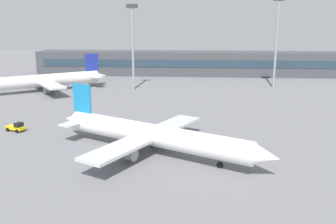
# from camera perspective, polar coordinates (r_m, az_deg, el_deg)

# --- Properties ---
(ground_plane) EXTENTS (400.00, 400.00, 0.00)m
(ground_plane) POSITION_cam_1_polar(r_m,az_deg,el_deg) (70.75, 3.62, -2.43)
(ground_plane) COLOR slate
(terminal_building) EXTENTS (119.98, 12.13, 9.00)m
(terminal_building) POSITION_cam_1_polar(r_m,az_deg,el_deg) (142.09, 4.07, 7.58)
(terminal_building) COLOR #3F4247
(terminal_building) RESTS_ON ground_plane
(airplane_near) EXTENTS (35.36, 25.63, 9.53)m
(airplane_near) POSITION_cam_1_polar(r_m,az_deg,el_deg) (56.04, -2.15, -3.67)
(airplane_near) COLOR white
(airplane_near) RESTS_ON ground_plane
(airplane_far) EXTENTS (35.23, 28.40, 10.33)m
(airplane_far) POSITION_cam_1_polar(r_m,az_deg,el_deg) (113.29, -19.38, 4.58)
(airplane_far) COLOR silver
(airplane_far) RESTS_ON ground_plane
(baggage_tug_yellow) EXTENTS (3.90, 2.81, 1.75)m
(baggage_tug_yellow) POSITION_cam_1_polar(r_m,az_deg,el_deg) (73.61, -22.56, -2.19)
(baggage_tug_yellow) COLOR yellow
(baggage_tug_yellow) RESTS_ON ground_plane
(floodlight_tower_west) EXTENTS (3.20, 0.80, 27.18)m
(floodlight_tower_west) POSITION_cam_1_polar(r_m,az_deg,el_deg) (117.23, 16.59, 11.21)
(floodlight_tower_west) COLOR gray
(floodlight_tower_west) RESTS_ON ground_plane
(floodlight_tower_east) EXTENTS (3.20, 0.80, 24.96)m
(floodlight_tower_east) POSITION_cam_1_polar(r_m,az_deg,el_deg) (110.19, -5.52, 10.98)
(floodlight_tower_east) COLOR gray
(floodlight_tower_east) RESTS_ON ground_plane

